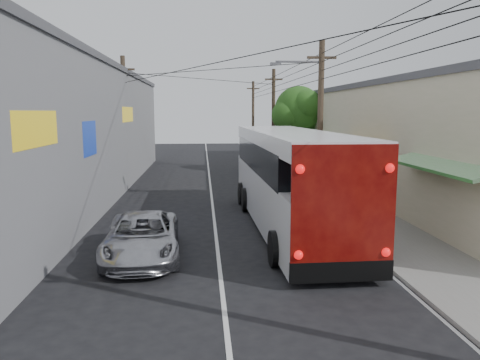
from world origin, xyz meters
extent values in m
plane|color=black|center=(0.00, 0.00, 0.00)|extent=(120.00, 120.00, 0.00)
cube|color=slate|center=(6.50, 20.00, 0.06)|extent=(3.00, 80.00, 0.12)
cube|color=beige|center=(11.00, 22.00, 3.00)|extent=(6.00, 40.00, 6.00)
cube|color=#4C4C51|center=(11.00, 22.00, 6.10)|extent=(6.20, 40.00, 0.30)
cube|color=#1C7F1E|center=(7.70, 6.00, 2.90)|extent=(1.39, 6.00, 0.46)
cube|color=#BF4C16|center=(7.70, 14.00, 2.90)|extent=(1.39, 6.00, 0.46)
cube|color=#1C7F1E|center=(7.70, 22.00, 2.90)|extent=(1.39, 6.00, 0.46)
cube|color=#BF4C16|center=(7.70, 30.00, 2.90)|extent=(1.39, 6.00, 0.46)
cube|color=#1C7F1E|center=(7.70, 38.00, 2.90)|extent=(1.39, 6.00, 0.46)
cube|color=slate|center=(-8.50, 18.00, 3.50)|extent=(7.00, 36.00, 7.00)
cube|color=#4C4C51|center=(-8.50, 18.00, 7.10)|extent=(7.20, 36.00, 0.30)
cube|color=yellow|center=(-5.05, 4.00, 4.20)|extent=(0.12, 3.50, 1.00)
cube|color=#1433A5|center=(-5.05, 10.00, 3.60)|extent=(0.12, 2.20, 1.40)
cube|color=yellow|center=(-5.05, 20.00, 4.50)|extent=(0.12, 4.00, 0.90)
cylinder|color=#473828|center=(5.20, 13.00, 4.00)|extent=(0.28, 0.28, 8.00)
cube|color=#473828|center=(5.20, 13.00, 7.20)|extent=(1.40, 0.12, 0.12)
cylinder|color=#473828|center=(5.20, 28.00, 4.00)|extent=(0.28, 0.28, 8.00)
cube|color=#473828|center=(5.20, 28.00, 7.20)|extent=(1.40, 0.12, 0.12)
cylinder|color=#473828|center=(5.20, 43.00, 4.00)|extent=(0.28, 0.28, 8.00)
cube|color=#473828|center=(5.20, 43.00, 7.20)|extent=(1.40, 0.12, 0.12)
cylinder|color=#473828|center=(-5.20, 20.00, 4.00)|extent=(0.28, 0.28, 8.00)
cube|color=#473828|center=(-5.20, 20.00, 7.20)|extent=(1.40, 0.12, 0.12)
cylinder|color=#59595E|center=(4.10, 13.00, 7.00)|extent=(2.20, 0.10, 0.10)
cube|color=#59595E|center=(3.00, 13.00, 6.90)|extent=(0.50, 0.18, 0.12)
cylinder|color=#3F2B19|center=(6.80, 26.00, 2.00)|extent=(0.44, 0.44, 4.00)
sphere|color=#1F4913|center=(6.80, 26.00, 4.80)|extent=(3.60, 3.60, 3.60)
sphere|color=#1F4913|center=(7.80, 26.60, 4.20)|extent=(2.60, 2.60, 2.60)
sphere|color=#1F4913|center=(5.90, 25.60, 4.40)|extent=(2.40, 2.40, 2.40)
sphere|color=#1F4913|center=(7.20, 25.00, 5.20)|extent=(2.20, 2.20, 2.20)
sphere|color=#1F4913|center=(6.50, 26.90, 5.00)|extent=(2.00, 2.00, 2.00)
cube|color=white|center=(3.00, 9.00, 1.28)|extent=(3.07, 13.46, 2.12)
cube|color=black|center=(2.99, 9.56, 2.85)|extent=(3.05, 11.23, 1.12)
cube|color=white|center=(3.00, 9.00, 3.63)|extent=(3.07, 13.46, 0.56)
cube|color=maroon|center=(3.14, 2.28, 2.23)|extent=(2.77, 0.15, 3.24)
cube|color=black|center=(3.14, 2.28, 0.50)|extent=(2.79, 0.17, 0.56)
sphere|color=red|center=(1.97, 2.22, 1.01)|extent=(0.25, 0.25, 0.25)
sphere|color=red|center=(4.32, 2.27, 1.01)|extent=(0.25, 0.25, 0.25)
sphere|color=red|center=(1.97, 2.22, 3.24)|extent=(0.25, 0.25, 0.25)
sphere|color=red|center=(4.32, 2.27, 3.24)|extent=(0.25, 0.25, 0.25)
cylinder|color=black|center=(1.70, 4.28, 0.56)|extent=(0.36, 1.12, 1.12)
cylinder|color=black|center=(4.49, 4.34, 0.56)|extent=(0.36, 1.12, 1.12)
cylinder|color=black|center=(1.53, 12.32, 0.56)|extent=(0.36, 1.12, 1.12)
cylinder|color=black|center=(4.33, 12.38, 0.56)|extent=(0.36, 1.12, 1.12)
cylinder|color=black|center=(1.50, 14.00, 0.56)|extent=(0.36, 1.12, 1.12)
cylinder|color=black|center=(4.29, 14.06, 0.56)|extent=(0.36, 1.12, 1.12)
imported|color=#B5B5BC|center=(-2.44, 5.47, 0.70)|extent=(2.61, 5.15, 1.40)
imported|color=gray|center=(3.80, 13.00, 0.75)|extent=(2.47, 5.33, 1.51)
imported|color=#2A2A30|center=(3.80, 20.00, 0.65)|extent=(1.57, 3.81, 1.29)
imported|color=black|center=(3.80, 27.10, 0.78)|extent=(2.02, 4.86, 1.56)
imported|color=#C36793|center=(6.31, 14.68, 0.87)|extent=(0.55, 0.37, 1.51)
imported|color=#7D93B5|center=(6.05, 12.63, 1.00)|extent=(0.89, 0.72, 1.76)
camera|label=1|loc=(-0.47, -9.29, 4.67)|focal=35.00mm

